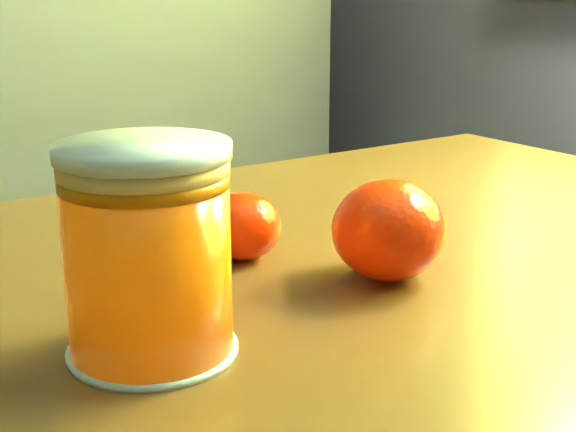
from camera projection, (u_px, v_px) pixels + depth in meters
table at (343, 382)px, 0.58m from camera, size 0.94×0.69×0.68m
juice_glass at (148, 253)px, 0.42m from camera, size 0.09×0.09×0.11m
orange_front at (389, 230)px, 0.53m from camera, size 0.08×0.08×0.07m
orange_back at (243, 226)px, 0.57m from camera, size 0.07×0.07×0.05m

